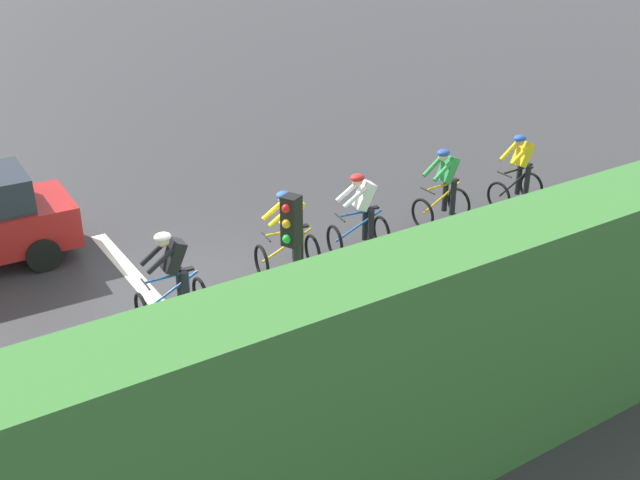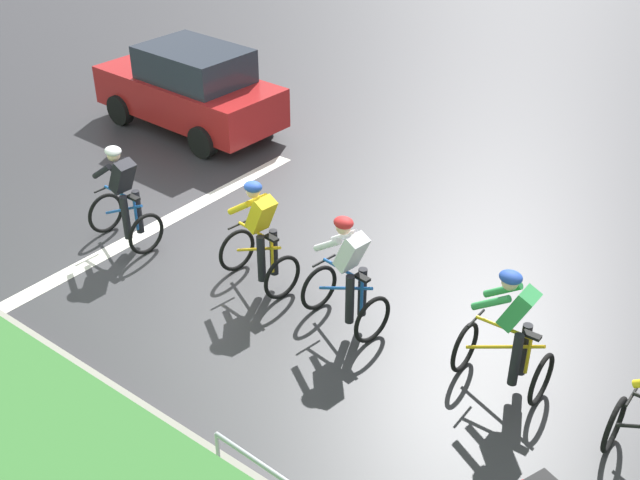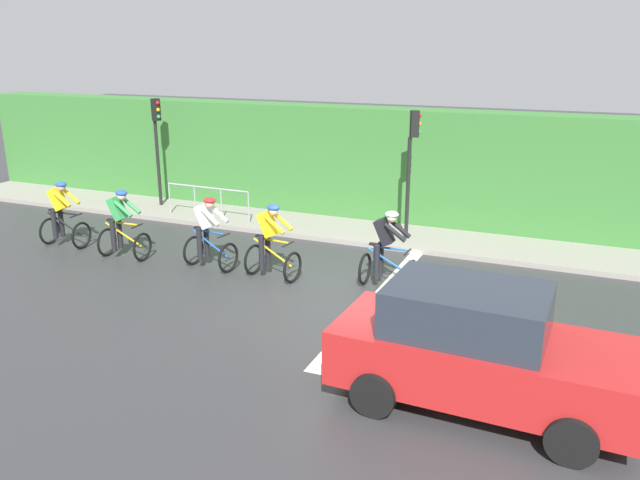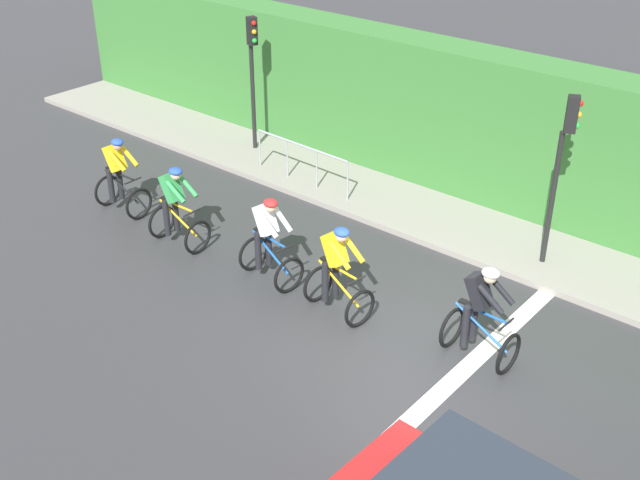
# 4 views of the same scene
# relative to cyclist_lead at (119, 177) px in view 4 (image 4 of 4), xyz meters

# --- Properties ---
(ground_plane) EXTENTS (80.00, 80.00, 0.00)m
(ground_plane) POSITION_rel_cyclist_lead_xyz_m (-0.03, -7.40, -0.80)
(ground_plane) COLOR #333335
(sidewalk_kerb) EXTENTS (2.80, 25.34, 0.12)m
(sidewalk_kerb) POSITION_rel_cyclist_lead_xyz_m (4.23, -5.40, -0.74)
(sidewalk_kerb) COLOR gray
(sidewalk_kerb) RESTS_ON ground
(stone_wall_low) EXTENTS (0.44, 25.34, 0.68)m
(stone_wall_low) POSITION_rel_cyclist_lead_xyz_m (5.13, -5.40, -0.46)
(stone_wall_low) COLOR gray
(stone_wall_low) RESTS_ON ground
(hedge_wall) EXTENTS (1.10, 25.34, 3.20)m
(hedge_wall) POSITION_rel_cyclist_lead_xyz_m (5.43, -5.40, 0.80)
(hedge_wall) COLOR #387533
(hedge_wall) RESTS_ON ground
(road_marking_stop_line) EXTENTS (7.00, 0.30, 0.01)m
(road_marking_stop_line) POSITION_rel_cyclist_lead_xyz_m (-0.03, -8.33, -0.79)
(road_marking_stop_line) COLOR silver
(road_marking_stop_line) RESTS_ON ground
(cyclist_lead) EXTENTS (0.70, 1.09, 1.66)m
(cyclist_lead) POSITION_rel_cyclist_lead_xyz_m (0.00, 0.00, 0.00)
(cyclist_lead) COLOR black
(cyclist_lead) RESTS_ON ground
(cyclist_second) EXTENTS (0.71, 1.10, 1.66)m
(cyclist_second) POSITION_rel_cyclist_lead_xyz_m (-0.18, -1.98, 0.00)
(cyclist_second) COLOR black
(cyclist_second) RESTS_ON ground
(cyclist_mid) EXTENTS (0.83, 1.17, 1.66)m
(cyclist_mid) POSITION_rel_cyclist_lead_xyz_m (0.01, -4.24, 0.00)
(cyclist_mid) COLOR black
(cyclist_mid) RESTS_ON ground
(cyclist_fourth) EXTENTS (0.82, 1.16, 1.66)m
(cyclist_fourth) POSITION_rel_cyclist_lead_xyz_m (-0.01, -5.83, 0.00)
(cyclist_fourth) COLOR black
(cyclist_fourth) RESTS_ON ground
(cyclist_trailing) EXTENTS (0.72, 1.10, 1.66)m
(cyclist_trailing) POSITION_rel_cyclist_lead_xyz_m (0.41, -8.29, 0.00)
(cyclist_trailing) COLOR black
(cyclist_trailing) RESTS_ON ground
(traffic_light_near_crossing) EXTENTS (0.27, 0.29, 3.34)m
(traffic_light_near_crossing) POSITION_rel_cyclist_lead_xyz_m (3.64, -7.89, 1.43)
(traffic_light_near_crossing) COLOR black
(traffic_light_near_crossing) RESTS_ON ground
(traffic_light_far_junction) EXTENTS (0.26, 0.30, 3.34)m
(traffic_light_far_junction) POSITION_rel_cyclist_lead_xyz_m (4.06, 0.01, 1.43)
(traffic_light_far_junction) COLOR black
(traffic_light_far_junction) RESTS_ON ground
(pedestrian_railing_kerbside) EXTENTS (0.15, 2.72, 1.03)m
(pedestrian_railing_kerbside) POSITION_rel_cyclist_lead_xyz_m (3.33, -2.12, -0.04)
(pedestrian_railing_kerbside) COLOR #999EA3
(pedestrian_railing_kerbside) RESTS_ON ground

